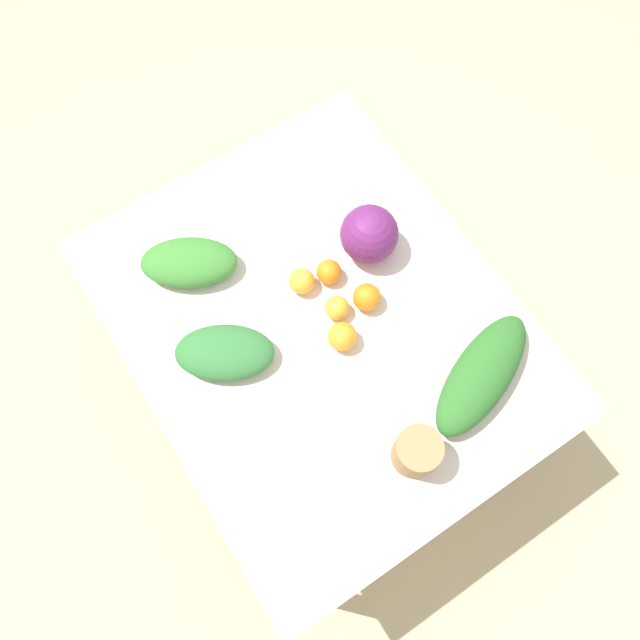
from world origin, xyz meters
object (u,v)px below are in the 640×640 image
Objects in this scene: paper_bag at (416,452)px; orange_3 at (329,272)px; greens_bunch_kale at (482,374)px; orange_0 at (342,337)px; cabbage_purple at (369,234)px; orange_2 at (337,308)px; orange_4 at (367,297)px; orange_1 at (302,281)px; greens_bunch_chard at (189,262)px; greens_bunch_beet_tops at (225,353)px.

paper_bag reaches higher than orange_3.
orange_3 is (-0.46, -0.17, -0.01)m from greens_bunch_kale.
orange_0 is at bearing -22.77° from orange_3.
orange_0 reaches higher than orange_3.
orange_2 is (0.12, -0.18, -0.05)m from cabbage_purple.
orange_4 is at bearing 161.26° from paper_bag.
cabbage_purple is 1.24× the size of paper_bag.
orange_4 is at bearing 19.66° from orange_3.
orange_1 is (0.00, -0.22, -0.04)m from cabbage_purple.
cabbage_purple is at bearing 122.59° from orange_2.
orange_4 is at bearing -35.81° from cabbage_purple.
greens_bunch_chard is at bearing -115.42° from cabbage_purple.
orange_3 is (0.02, 0.08, -0.00)m from orange_1.
orange_0 is at bearing -139.66° from greens_bunch_kale.
cabbage_purple is 2.10× the size of orange_4.
paper_bag is at bearing -23.55° from cabbage_purple.
greens_bunch_beet_tops is (0.06, -0.50, -0.04)m from cabbage_purple.
greens_bunch_beet_tops is 3.60× the size of orange_1.
orange_0 is 1.02× the size of orange_4.
cabbage_purple is 2.23× the size of orange_1.
greens_bunch_chard is (-0.69, -0.48, -0.01)m from greens_bunch_kale.
paper_bag is 0.55m from orange_1.
greens_bunch_kale reaches higher than greens_bunch_chard.
cabbage_purple is 0.60m from paper_bag.
paper_bag is at bearing -75.43° from greens_bunch_kale.
greens_bunch_chard is 3.82× the size of orange_3.
greens_bunch_chard is (-0.28, 0.05, 0.00)m from greens_bunch_beet_tops.
orange_2 is at bearing 80.49° from greens_bunch_beet_tops.
greens_bunch_chard is 0.47m from orange_0.
greens_bunch_beet_tops reaches higher than orange_1.
greens_bunch_kale is (-0.07, 0.26, -0.02)m from paper_bag.
cabbage_purple reaches higher than orange_0.
orange_4 is (0.02, 0.08, 0.01)m from orange_2.
greens_bunch_kale is 5.47× the size of orange_3.
greens_bunch_beet_tops is 0.67m from greens_bunch_kale.
greens_bunch_beet_tops is 0.98× the size of greens_bunch_chard.
paper_bag is 0.50× the size of greens_bunch_beet_tops.
greens_bunch_kale is 0.37m from orange_0.
orange_3 is (-0.53, 0.10, -0.03)m from paper_bag.
orange_4 reaches higher than orange_2.
greens_bunch_kale is (0.48, 0.02, -0.03)m from cabbage_purple.
orange_0 is 0.13m from orange_4.
orange_0 is at bearing -23.84° from orange_2.
paper_bag reaches higher than greens_bunch_beet_tops.
greens_bunch_beet_tops is 0.41m from orange_4.
orange_2 is 0.11m from orange_3.
cabbage_purple is 0.51m from greens_bunch_beet_tops.
paper_bag is 1.67× the size of orange_0.
greens_bunch_kale is 0.84m from greens_bunch_chard.
greens_bunch_chard is at bearing -132.93° from orange_1.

